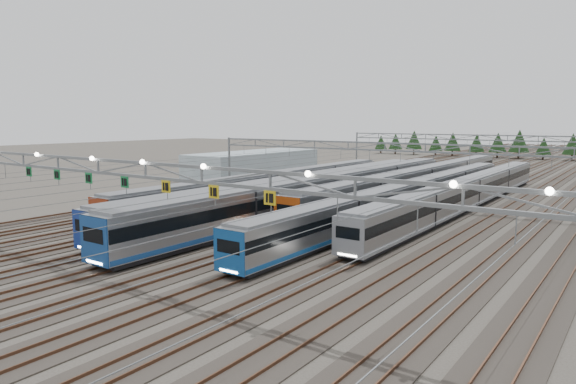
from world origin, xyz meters
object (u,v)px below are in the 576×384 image
Objects in this scene: train_b at (304,189)px; train_c at (330,191)px; train_f at (468,192)px; gantry_near at (144,173)px; gantry_mid at (385,154)px; train_a at (275,186)px; west_shed at (254,164)px; gantry_far at (478,142)px; train_d at (422,180)px; train_e at (412,196)px.

train_c reaches higher than train_b.
gantry_near is at bearing -105.75° from train_f.
train_a is at bearing -139.29° from gantry_mid.
west_shed is at bearing 157.94° from gantry_mid.
gantry_near is 1.00× the size of gantry_mid.
gantry_mid is (0.05, 40.12, -0.70)m from gantry_near.
gantry_mid is 36.61m from west_shed.
gantry_far reaches higher than train_b.
train_b is at bearing -97.06° from gantry_far.
train_c is 0.96× the size of train_d.
train_e is 1.14× the size of gantry_mid.
gantry_mid is (-6.75, 6.69, 4.36)m from train_e.
train_d is at bearing 106.95° from train_e.
gantry_near is at bearing -90.07° from gantry_mid.
train_a reaches higher than train_b.
gantry_near is 1.00× the size of gantry_far.
train_e is 34.49m from gantry_near.
train_e is 52.31m from gantry_far.
train_b is 1.11× the size of gantry_far.
gantry_mid is at bearing -105.57° from train_d.
train_a is 32.81m from gantry_near.
train_f is 2.04× the size of west_shed.
train_e is 45.31m from west_shed.
gantry_near is (-2.30, -48.19, 4.91)m from train_d.
gantry_mid is at bearing 89.93° from gantry_near.
train_f is at bearing -16.97° from west_shed.
train_c is at bearing -103.66° from train_d.
gantry_near reaches higher than gantry_mid.
train_e is at bearing -124.19° from train_f.
train_c is (9.00, -0.76, 0.16)m from train_a.
gantry_far reaches higher than west_shed.
train_c is 55.63m from gantry_far.
train_e is at bearing -26.69° from west_shed.
train_b is 1.11× the size of gantry_mid.
gantry_far is at bearing 93.49° from train_d.
gantry_far is (11.25, 54.68, 4.23)m from train_a.
train_f is (4.50, 6.62, 0.02)m from train_e.
gantry_mid reaches higher than west_shed.
train_d is at bearing -86.51° from gantry_far.
train_e is 1.14× the size of gantry_near.
train_e is (13.50, 2.85, -0.10)m from train_b.
train_d is 12.13m from train_f.
train_b reaches higher than train_e.
west_shed reaches higher than train_f.
train_e is 1.05× the size of train_f.
train_a is 32.41m from west_shed.
gantry_near is (2.20, -29.68, 4.77)m from train_c.
west_shed is at bearing 122.06° from gantry_near.
train_a is at bearing 175.17° from train_c.
train_d is at bearing 87.27° from gantry_near.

